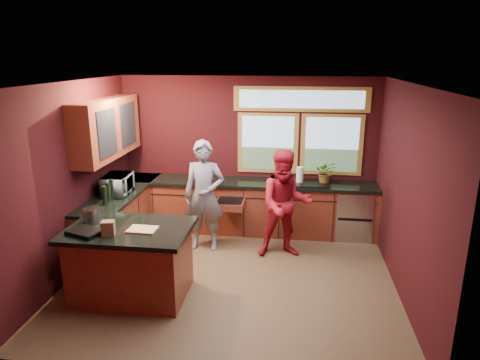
% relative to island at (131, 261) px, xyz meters
% --- Properties ---
extents(floor, '(4.50, 4.50, 0.00)m').
position_rel_island_xyz_m(floor, '(1.22, 0.62, -0.48)').
color(floor, brown).
rests_on(floor, ground).
extents(room_shell, '(4.52, 4.02, 2.71)m').
position_rel_island_xyz_m(room_shell, '(0.62, 0.94, 1.32)').
color(room_shell, black).
rests_on(room_shell, ground).
extents(back_counter, '(4.50, 0.64, 0.93)m').
position_rel_island_xyz_m(back_counter, '(1.42, 2.31, -0.01)').
color(back_counter, '#5D2116').
rests_on(back_counter, floor).
extents(left_counter, '(0.64, 2.30, 0.93)m').
position_rel_island_xyz_m(left_counter, '(-0.73, 1.47, -0.01)').
color(left_counter, '#5D2116').
rests_on(left_counter, floor).
extents(island, '(1.55, 1.05, 0.95)m').
position_rel_island_xyz_m(island, '(0.00, 0.00, 0.00)').
color(island, '#5D2116').
rests_on(island, floor).
extents(person_grey, '(0.65, 0.43, 1.78)m').
position_rel_island_xyz_m(person_grey, '(0.64, 1.54, 0.41)').
color(person_grey, slate).
rests_on(person_grey, floor).
extents(person_red, '(0.92, 0.78, 1.70)m').
position_rel_island_xyz_m(person_red, '(1.93, 1.43, 0.37)').
color(person_red, maroon).
rests_on(person_red, floor).
extents(microwave, '(0.42, 0.58, 0.31)m').
position_rel_island_xyz_m(microwave, '(-0.70, 1.35, 0.61)').
color(microwave, '#999999').
rests_on(microwave, left_counter).
extents(potted_plant, '(0.35, 0.30, 0.39)m').
position_rel_island_xyz_m(potted_plant, '(2.58, 2.37, 0.65)').
color(potted_plant, '#999999').
rests_on(potted_plant, back_counter).
extents(paper_towel, '(0.12, 0.12, 0.28)m').
position_rel_island_xyz_m(paper_towel, '(2.14, 2.32, 0.59)').
color(paper_towel, silver).
rests_on(paper_towel, back_counter).
extents(cutting_board, '(0.36, 0.26, 0.02)m').
position_rel_island_xyz_m(cutting_board, '(0.20, -0.05, 0.48)').
color(cutting_board, tan).
rests_on(cutting_board, island).
extents(stock_pot, '(0.24, 0.24, 0.18)m').
position_rel_island_xyz_m(stock_pot, '(-0.55, 0.15, 0.56)').
color(stock_pot, '#A6A6AB').
rests_on(stock_pot, island).
extents(paper_bag, '(0.17, 0.15, 0.18)m').
position_rel_island_xyz_m(paper_bag, '(-0.15, -0.25, 0.56)').
color(paper_bag, brown).
rests_on(paper_bag, island).
extents(black_tray, '(0.47, 0.40, 0.05)m').
position_rel_island_xyz_m(black_tray, '(-0.45, -0.25, 0.49)').
color(black_tray, black).
rests_on(black_tray, island).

